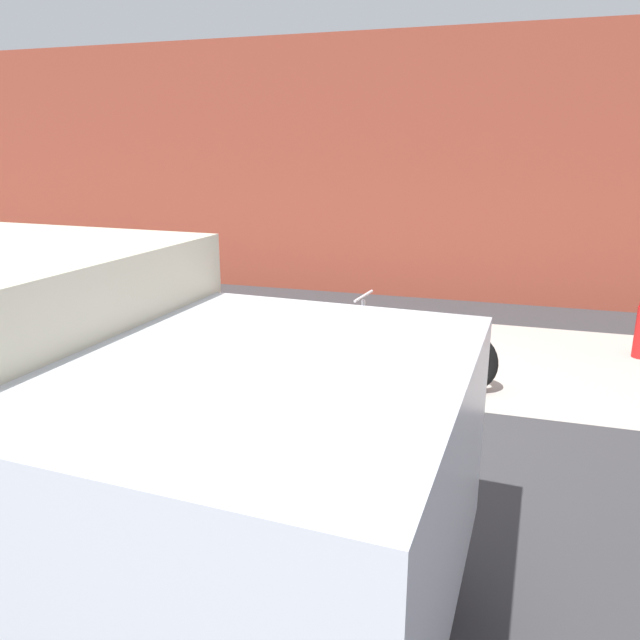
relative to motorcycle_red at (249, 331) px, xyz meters
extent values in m
plane|color=#38383A|center=(1.29, -0.84, -0.40)|extent=(80.00, 80.00, 0.00)
cube|color=#B2ADA3|center=(1.29, 0.91, -0.40)|extent=(36.00, 3.50, 0.01)
cube|color=brown|center=(1.29, 4.36, 1.94)|extent=(36.00, 0.50, 4.68)
torus|color=black|center=(-0.77, -0.25, -0.06)|extent=(0.67, 0.28, 0.68)
torus|color=black|center=(0.47, 0.15, -0.03)|extent=(0.73, 0.35, 0.73)
cylinder|color=silver|center=(-0.15, -0.05, -0.02)|extent=(1.19, 0.43, 0.06)
cube|color=#99999E|center=(-0.07, -0.02, -0.06)|extent=(0.37, 0.31, 0.28)
ellipsoid|color=red|center=(-0.23, -0.07, 0.22)|extent=(0.48, 0.32, 0.20)
ellipsoid|color=red|center=(0.42, 0.14, 0.03)|extent=(0.47, 0.31, 0.10)
cube|color=black|center=(0.12, 0.04, 0.16)|extent=(0.33, 0.28, 0.08)
cylinder|color=silver|center=(-0.73, -0.23, 0.25)|extent=(0.06, 0.06, 0.62)
cylinder|color=silver|center=(-0.73, -0.23, 0.61)|extent=(0.21, 0.56, 0.03)
sphere|color=white|center=(-0.83, -0.26, 0.43)|extent=(0.11, 0.11, 0.11)
cylinder|color=silver|center=(0.20, -0.09, -0.14)|extent=(0.54, 0.23, 0.06)
torus|color=black|center=(1.53, -0.13, -0.06)|extent=(0.68, 0.17, 0.68)
torus|color=black|center=(2.82, -0.30, -0.03)|extent=(0.74, 0.22, 0.73)
cylinder|color=silver|center=(2.17, -0.21, -0.02)|extent=(1.23, 0.22, 0.06)
cube|color=#99999E|center=(2.25, -0.23, -0.06)|extent=(0.35, 0.26, 0.28)
ellipsoid|color=orange|center=(2.09, -0.20, 0.22)|extent=(0.46, 0.25, 0.20)
ellipsoid|color=orange|center=(2.77, -0.29, 0.03)|extent=(0.46, 0.24, 0.10)
cube|color=black|center=(2.45, -0.25, 0.16)|extent=(0.30, 0.23, 0.08)
cylinder|color=silver|center=(1.57, -0.14, 0.25)|extent=(0.05, 0.05, 0.62)
cylinder|color=silver|center=(1.57, -0.14, 0.61)|extent=(0.11, 0.58, 0.03)
sphere|color=white|center=(1.47, -0.12, 0.43)|extent=(0.11, 0.11, 0.11)
cylinder|color=silver|center=(2.47, -0.41, -0.14)|extent=(0.55, 0.13, 0.06)
cylinder|color=black|center=(1.84, -3.45, 0.05)|extent=(0.92, 0.33, 0.90)
cube|color=silver|center=(2.07, -4.51, 0.70)|extent=(2.03, 2.41, 1.30)
camera|label=1|loc=(3.11, -7.00, 2.31)|focal=33.86mm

